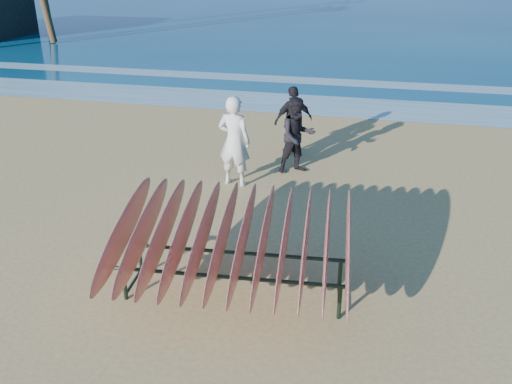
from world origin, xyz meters
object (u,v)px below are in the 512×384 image
at_px(person_dark_a, 297,136).
at_px(person_dark_b, 293,121).
at_px(surfboard_rack, 233,240).
at_px(person_white, 234,141).

xyz_separation_m(person_dark_a, person_dark_b, (-0.29, 1.18, -0.01)).
distance_m(person_dark_a, person_dark_b, 1.22).
bearing_deg(person_dark_b, person_dark_a, 69.74).
distance_m(surfboard_rack, person_dark_b, 6.07).
distance_m(surfboard_rack, person_dark_a, 4.88).
xyz_separation_m(person_white, person_dark_b, (0.85, 2.16, -0.12)).
bearing_deg(person_dark_b, surfboard_rack, 57.91).
relative_size(surfboard_rack, person_dark_b, 2.06).
bearing_deg(surfboard_rack, person_dark_b, 87.04).
bearing_deg(surfboard_rack, person_white, 100.29).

